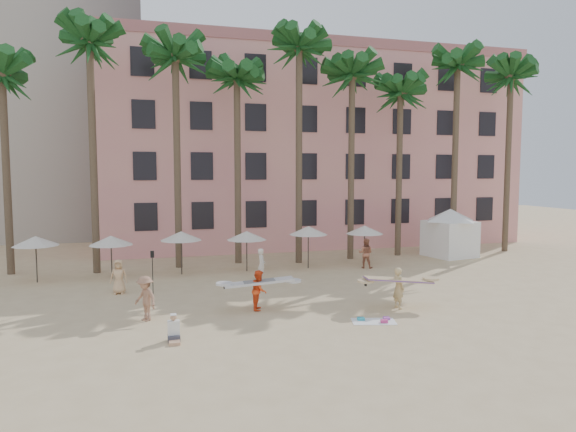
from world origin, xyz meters
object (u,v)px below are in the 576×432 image
(pink_hotel, at_px, (304,152))
(cabana, at_px, (450,228))
(carrier_yellow, at_px, (399,286))
(carrier_white, at_px, (259,289))

(pink_hotel, bearing_deg, cabana, -58.49)
(pink_hotel, xyz_separation_m, cabana, (7.38, -12.04, -5.93))
(pink_hotel, relative_size, carrier_yellow, 10.98)
(pink_hotel, bearing_deg, carrier_yellow, -97.19)
(cabana, relative_size, carrier_white, 1.66)
(pink_hotel, height_order, carrier_yellow, pink_hotel)
(pink_hotel, distance_m, carrier_white, 25.24)
(cabana, distance_m, carrier_white, 19.59)
(carrier_yellow, bearing_deg, pink_hotel, 82.81)
(cabana, relative_size, carrier_yellow, 1.65)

